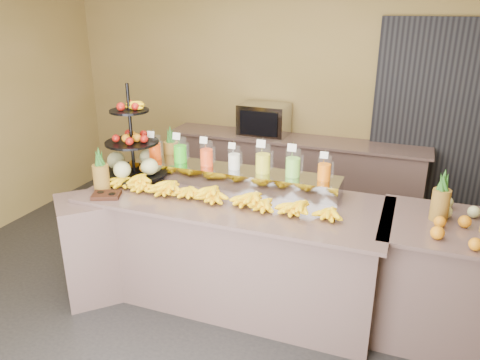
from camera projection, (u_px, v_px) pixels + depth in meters
The scene contains 20 objects.
ground at pixel (221, 314), 3.89m from camera, with size 6.00×6.00×0.00m, color black.
room_envelope at pixel (276, 74), 3.85m from camera, with size 6.04×5.02×2.82m.
buffet_counter at pixel (219, 248), 3.99m from camera, with size 2.75×1.25×0.93m.
right_counter at pixel (449, 281), 3.51m from camera, with size 1.08×0.88×0.93m.
back_ledge at pixel (292, 175), 5.69m from camera, with size 3.10×0.55×0.93m.
pitcher_tray at pixel (234, 177), 4.07m from camera, with size 1.85×0.30×0.15m, color gray.
juice_pitcher_orange_a at pixel (155, 149), 4.27m from camera, with size 0.12×0.12×0.29m.
juice_pitcher_green at pixel (180, 151), 4.19m from camera, with size 0.12×0.13×0.30m.
juice_pitcher_orange_b at pixel (207, 155), 4.10m from camera, with size 0.12×0.12×0.28m.
juice_pitcher_milk at pixel (234, 159), 4.02m from camera, with size 0.11×0.11×0.26m.
juice_pitcher_lemon at pixel (263, 161), 3.92m from camera, with size 0.13×0.13×0.31m.
juice_pitcher_lime at pixel (293, 164), 3.84m from camera, with size 0.13×0.13×0.30m.
juice_pitcher_orange_c at pixel (324, 170), 3.76m from camera, with size 0.11×0.11×0.26m.
banana_heap at pixel (216, 192), 3.77m from camera, with size 2.05×0.19×0.17m.
fruit_stand at pixel (137, 155), 4.19m from camera, with size 0.71×0.71×0.86m.
condiment_caddy at pixel (106, 195), 3.84m from camera, with size 0.22×0.17×0.03m, color black.
pineapple_left_a at pixel (101, 175), 3.93m from camera, with size 0.14×0.14×0.39m.
pineapple_left_b at pixel (171, 152), 4.49m from camera, with size 0.14×0.14×0.42m.
right_fruit_pile at pixel (462, 221), 3.24m from camera, with size 0.45×0.43×0.24m.
oven_warmer at pixel (264, 120), 5.59m from camera, with size 0.57×0.40×0.38m, color gray.
Camera 1 is at (1.30, -2.97, 2.42)m, focal length 35.00 mm.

